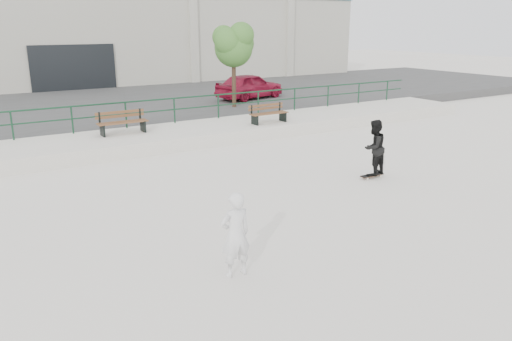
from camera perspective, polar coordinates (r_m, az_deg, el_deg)
ground at (r=11.32m, az=7.69°, el=-6.45°), size 120.00×120.00×0.00m
ledge at (r=19.20m, az=-10.46°, el=3.73°), size 30.00×3.00×0.50m
parking_strip at (r=27.18m, az=-17.11°, el=6.95°), size 60.00×14.00×0.50m
railing at (r=20.21m, az=-11.97°, el=7.15°), size 28.00×0.06×1.03m
commercial_building at (r=40.56m, az=-23.00°, el=15.44°), size 44.20×16.33×8.00m
bench_left at (r=18.95m, az=-15.05°, el=5.33°), size 1.82×0.56×0.84m
bench_right at (r=20.38m, az=1.41°, el=6.52°), size 1.67×0.53×0.77m
tree at (r=24.23m, az=-2.54°, el=14.28°), size 2.24×1.99×3.98m
red_car at (r=27.16m, az=-0.73°, el=9.65°), size 4.28×2.53×1.37m
skateboard at (r=15.13m, az=13.11°, el=-0.53°), size 0.78×0.22×0.09m
standing_skater at (r=14.92m, az=13.32°, el=2.56°), size 0.91×0.78×1.64m
seated_skater at (r=8.89m, az=-2.37°, el=-7.34°), size 0.59×0.39×1.58m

